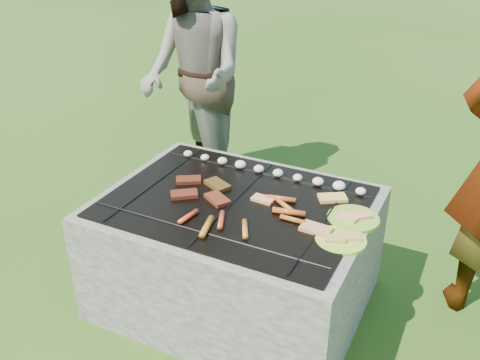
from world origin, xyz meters
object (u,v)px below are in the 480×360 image
object	(u,v)px
plate_far	(353,218)
bystander	(193,77)
fire_pit	(236,256)
plate_near	(341,240)

from	to	relation	value
plate_far	bystander	distance (m)	1.63
fire_pit	plate_far	world-z (taller)	plate_far
plate_far	fire_pit	bearing A→B (deg)	-170.32
fire_pit	plate_near	xyz separation A→B (m)	(0.56, -0.10, 0.33)
bystander	fire_pit	bearing A→B (deg)	-10.73
fire_pit	bystander	xyz separation A→B (m)	(-0.80, 0.96, 0.58)
plate_near	bystander	xyz separation A→B (m)	(-1.37, 1.06, 0.25)
plate_near	bystander	distance (m)	1.74
fire_pit	plate_near	world-z (taller)	plate_near
plate_far	plate_near	xyz separation A→B (m)	(0.00, -0.19, -0.00)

